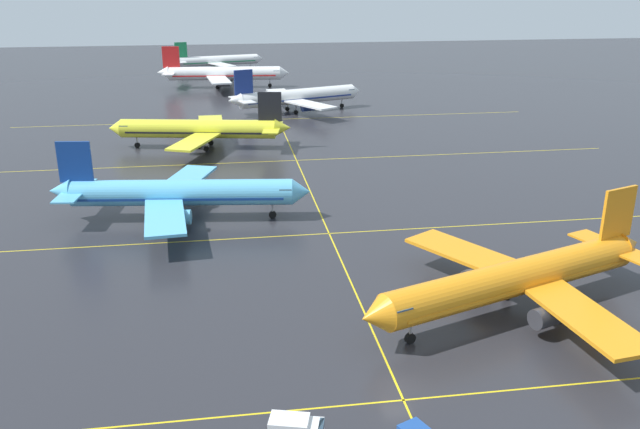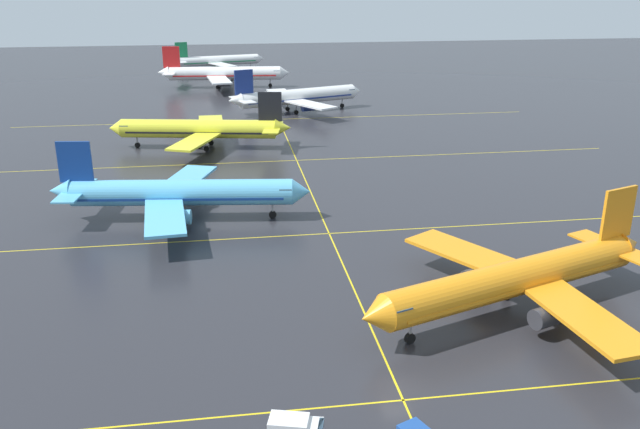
% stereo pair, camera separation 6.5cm
% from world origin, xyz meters
% --- Properties ---
extents(ground_plane, '(600.00, 600.00, 0.00)m').
position_xyz_m(ground_plane, '(0.00, 0.00, 0.00)').
color(ground_plane, '#28282D').
extents(airliner_front_gate, '(36.39, 31.15, 11.65)m').
position_xyz_m(airliner_front_gate, '(15.64, 11.26, 3.98)').
color(airliner_front_gate, orange).
rests_on(airliner_front_gate, ground).
extents(airliner_second_row, '(37.55, 32.15, 11.67)m').
position_xyz_m(airliner_second_row, '(-20.47, 45.44, 3.99)').
color(airliner_second_row, '#5BB7E5').
rests_on(airliner_second_row, ground).
extents(airliner_third_row, '(37.16, 31.62, 11.59)m').
position_xyz_m(airliner_third_row, '(-18.10, 87.29, 3.96)').
color(airliner_third_row, yellow).
rests_on(airliner_third_row, ground).
extents(airliner_far_left_stand, '(36.50, 31.24, 11.67)m').
position_xyz_m(airliner_far_left_stand, '(5.54, 121.65, 3.99)').
color(airliner_far_left_stand, white).
rests_on(airliner_far_left_stand, ground).
extents(airliner_far_right_stand, '(40.84, 35.08, 12.69)m').
position_xyz_m(airliner_far_right_stand, '(-12.58, 163.90, 4.33)').
color(airliner_far_right_stand, white).
rests_on(airliner_far_right_stand, ground).
extents(airliner_distant_taxiway, '(34.05, 28.98, 10.70)m').
position_xyz_m(airliner_distant_taxiway, '(-13.92, 202.44, 3.65)').
color(airliner_distant_taxiway, white).
rests_on(airliner_distant_taxiway, ground).
extents(taxiway_markings, '(124.76, 169.51, 0.01)m').
position_xyz_m(taxiway_markings, '(0.00, 55.79, 0.00)').
color(taxiway_markings, yellow).
rests_on(taxiway_markings, ground).
extents(service_truck_catering, '(4.45, 3.00, 2.10)m').
position_xyz_m(service_truck_catering, '(-9.52, -5.92, 1.18)').
color(service_truck_catering, white).
rests_on(service_truck_catering, ground).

